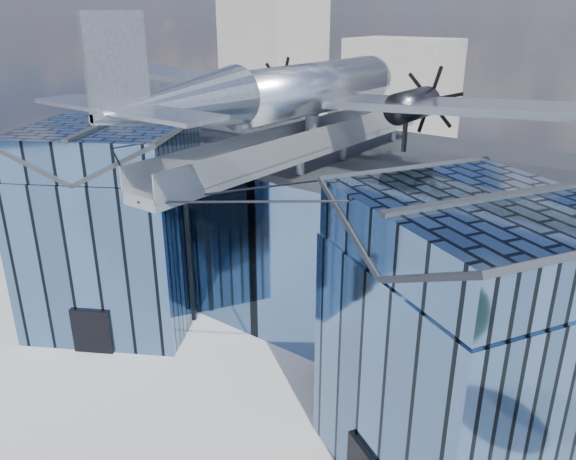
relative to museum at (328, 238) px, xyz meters
The scene contains 3 objects.
ground_plane 8.03m from the museum, 90.00° to the right, with size 120.00×120.00×0.00m, color gray.
museum is the anchor object (origin of this frame).
bg_towers 44.92m from the museum, 88.14° to the left, with size 77.00×24.50×26.00m.
Camera 1 is at (15.95, -19.12, 17.60)m, focal length 35.00 mm.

